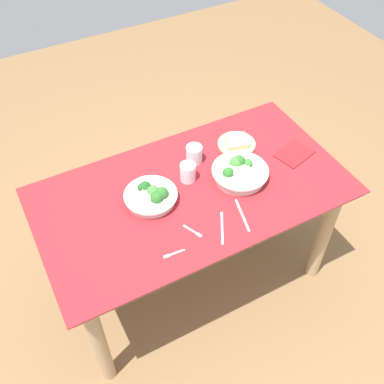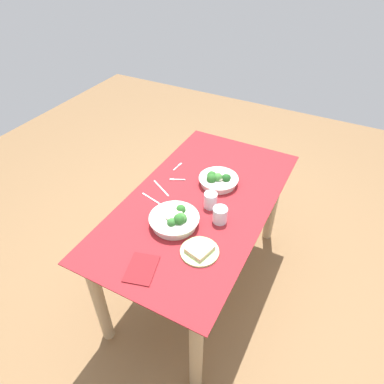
{
  "view_description": "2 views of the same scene",
  "coord_description": "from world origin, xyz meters",
  "px_view_note": "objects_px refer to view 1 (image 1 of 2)",
  "views": [
    {
      "loc": [
        -0.69,
        -1.29,
        2.31
      ],
      "look_at": [
        -0.02,
        -0.04,
        0.78
      ],
      "focal_mm": 42.39,
      "sensor_mm": 36.0,
      "label": 1
    },
    {
      "loc": [
        1.38,
        0.67,
        2.07
      ],
      "look_at": [
        -0.01,
        -0.06,
        0.78
      ],
      "focal_mm": 32.17,
      "sensor_mm": 36.0,
      "label": 2
    }
  ],
  "objects_px": {
    "water_glass_center": "(194,154)",
    "table_knife_right": "(242,215)",
    "water_glass_side": "(188,172)",
    "fork_by_near_bowl": "(173,254)",
    "napkin_folded_upper": "(294,154)",
    "broccoli_bowl_far": "(152,196)",
    "bread_side_plate": "(237,143)",
    "fork_by_far_bowl": "(193,232)",
    "broccoli_bowl_near": "(239,172)",
    "table_knife_left": "(222,228)"
  },
  "relations": [
    {
      "from": "fork_by_far_bowl",
      "to": "table_knife_right",
      "type": "distance_m",
      "value": 0.24
    },
    {
      "from": "broccoli_bowl_far",
      "to": "bread_side_plate",
      "type": "height_order",
      "value": "broccoli_bowl_far"
    },
    {
      "from": "broccoli_bowl_far",
      "to": "bread_side_plate",
      "type": "bearing_deg",
      "value": 15.0
    },
    {
      "from": "broccoli_bowl_far",
      "to": "table_knife_right",
      "type": "relative_size",
      "value": 1.29
    },
    {
      "from": "water_glass_side",
      "to": "table_knife_left",
      "type": "height_order",
      "value": "water_glass_side"
    },
    {
      "from": "table_knife_right",
      "to": "napkin_folded_upper",
      "type": "distance_m",
      "value": 0.5
    },
    {
      "from": "water_glass_center",
      "to": "napkin_folded_upper",
      "type": "height_order",
      "value": "water_glass_center"
    },
    {
      "from": "bread_side_plate",
      "to": "broccoli_bowl_near",
      "type": "bearing_deg",
      "value": -119.38
    },
    {
      "from": "broccoli_bowl_far",
      "to": "water_glass_center",
      "type": "distance_m",
      "value": 0.33
    },
    {
      "from": "broccoli_bowl_far",
      "to": "water_glass_side",
      "type": "relative_size",
      "value": 2.65
    },
    {
      "from": "fork_by_far_bowl",
      "to": "table_knife_left",
      "type": "bearing_deg",
      "value": 46.42
    },
    {
      "from": "water_glass_side",
      "to": "water_glass_center",
      "type": "bearing_deg",
      "value": 48.52
    },
    {
      "from": "fork_by_far_bowl",
      "to": "napkin_folded_upper",
      "type": "xyz_separation_m",
      "value": [
        0.69,
        0.2,
        0.0
      ]
    },
    {
      "from": "water_glass_center",
      "to": "napkin_folded_upper",
      "type": "xyz_separation_m",
      "value": [
        0.47,
        -0.2,
        -0.04
      ]
    },
    {
      "from": "water_glass_center",
      "to": "water_glass_side",
      "type": "distance_m",
      "value": 0.13
    },
    {
      "from": "napkin_folded_upper",
      "to": "fork_by_near_bowl",
      "type": "bearing_deg",
      "value": -162.21
    },
    {
      "from": "fork_by_far_bowl",
      "to": "broccoli_bowl_far",
      "type": "bearing_deg",
      "value": 173.61
    },
    {
      "from": "broccoli_bowl_far",
      "to": "table_knife_right",
      "type": "height_order",
      "value": "broccoli_bowl_far"
    },
    {
      "from": "broccoli_bowl_near",
      "to": "bread_side_plate",
      "type": "height_order",
      "value": "broccoli_bowl_near"
    },
    {
      "from": "broccoli_bowl_near",
      "to": "fork_by_near_bowl",
      "type": "bearing_deg",
      "value": -151.94
    },
    {
      "from": "bread_side_plate",
      "to": "water_glass_center",
      "type": "distance_m",
      "value": 0.25
    },
    {
      "from": "fork_by_far_bowl",
      "to": "fork_by_near_bowl",
      "type": "xyz_separation_m",
      "value": [
        -0.13,
        -0.06,
        0.0
      ]
    },
    {
      "from": "broccoli_bowl_far",
      "to": "fork_by_near_bowl",
      "type": "bearing_deg",
      "value": -98.65
    },
    {
      "from": "fork_by_near_bowl",
      "to": "bread_side_plate",
      "type": "bearing_deg",
      "value": -138.64
    },
    {
      "from": "water_glass_center",
      "to": "napkin_folded_upper",
      "type": "distance_m",
      "value": 0.51
    },
    {
      "from": "fork_by_near_bowl",
      "to": "napkin_folded_upper",
      "type": "distance_m",
      "value": 0.86
    },
    {
      "from": "water_glass_side",
      "to": "fork_by_far_bowl",
      "type": "xyz_separation_m",
      "value": [
        -0.13,
        -0.3,
        -0.04
      ]
    },
    {
      "from": "water_glass_center",
      "to": "table_knife_left",
      "type": "relative_size",
      "value": 0.51
    },
    {
      "from": "fork_by_near_bowl",
      "to": "fork_by_far_bowl",
      "type": "bearing_deg",
      "value": -150.0
    },
    {
      "from": "broccoli_bowl_far",
      "to": "water_glass_side",
      "type": "bearing_deg",
      "value": 12.47
    },
    {
      "from": "water_glass_center",
      "to": "table_knife_left",
      "type": "bearing_deg",
      "value": -102.29
    },
    {
      "from": "fork_by_far_bowl",
      "to": "table_knife_right",
      "type": "xyz_separation_m",
      "value": [
        0.24,
        -0.02,
        -0.0
      ]
    },
    {
      "from": "broccoli_bowl_far",
      "to": "fork_by_near_bowl",
      "type": "height_order",
      "value": "broccoli_bowl_far"
    },
    {
      "from": "water_glass_side",
      "to": "napkin_folded_upper",
      "type": "xyz_separation_m",
      "value": [
        0.56,
        -0.1,
        -0.04
      ]
    },
    {
      "from": "napkin_folded_upper",
      "to": "water_glass_side",
      "type": "bearing_deg",
      "value": 170.06
    },
    {
      "from": "broccoli_bowl_near",
      "to": "table_knife_left",
      "type": "height_order",
      "value": "broccoli_bowl_near"
    },
    {
      "from": "bread_side_plate",
      "to": "water_glass_side",
      "type": "xyz_separation_m",
      "value": [
        -0.34,
        -0.1,
        0.03
      ]
    },
    {
      "from": "water_glass_side",
      "to": "fork_by_near_bowl",
      "type": "relative_size",
      "value": 0.98
    },
    {
      "from": "water_glass_center",
      "to": "table_knife_right",
      "type": "xyz_separation_m",
      "value": [
        0.02,
        -0.42,
        -0.04
      ]
    },
    {
      "from": "napkin_folded_upper",
      "to": "table_knife_left",
      "type": "bearing_deg",
      "value": -157.15
    },
    {
      "from": "water_glass_side",
      "to": "table_knife_right",
      "type": "bearing_deg",
      "value": -71.22
    },
    {
      "from": "broccoli_bowl_near",
      "to": "bread_side_plate",
      "type": "xyz_separation_m",
      "value": [
        0.11,
        0.2,
        -0.02
      ]
    },
    {
      "from": "broccoli_bowl_far",
      "to": "water_glass_center",
      "type": "height_order",
      "value": "water_glass_center"
    },
    {
      "from": "fork_by_far_bowl",
      "to": "fork_by_near_bowl",
      "type": "relative_size",
      "value": 1.0
    },
    {
      "from": "table_knife_left",
      "to": "broccoli_bowl_far",
      "type": "bearing_deg",
      "value": -115.79
    },
    {
      "from": "water_glass_side",
      "to": "bread_side_plate",
      "type": "bearing_deg",
      "value": 16.55
    },
    {
      "from": "broccoli_bowl_near",
      "to": "table_knife_left",
      "type": "bearing_deg",
      "value": -134.75
    },
    {
      "from": "broccoli_bowl_near",
      "to": "fork_by_far_bowl",
      "type": "distance_m",
      "value": 0.4
    },
    {
      "from": "table_knife_left",
      "to": "napkin_folded_upper",
      "type": "xyz_separation_m",
      "value": [
        0.57,
        0.24,
        0.0
      ]
    },
    {
      "from": "fork_by_near_bowl",
      "to": "napkin_folded_upper",
      "type": "bearing_deg",
      "value": -158.51
    }
  ]
}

